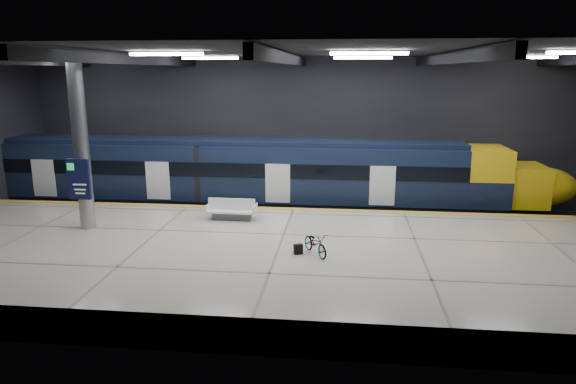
# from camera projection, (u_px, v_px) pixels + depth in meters

# --- Properties ---
(ground) EXTENTS (30.00, 30.00, 0.00)m
(ground) POSITION_uv_depth(u_px,v_px,m) (287.00, 252.00, 21.23)
(ground) COLOR black
(ground) RESTS_ON ground
(room_shell) EXTENTS (30.10, 16.10, 8.05)m
(room_shell) POSITION_uv_depth(u_px,v_px,m) (287.00, 113.00, 19.91)
(room_shell) COLOR black
(room_shell) RESTS_ON ground
(platform) EXTENTS (30.00, 11.00, 1.10)m
(platform) POSITION_uv_depth(u_px,v_px,m) (279.00, 261.00, 18.68)
(platform) COLOR beige
(platform) RESTS_ON ground
(safety_strip) EXTENTS (30.00, 0.40, 0.01)m
(safety_strip) POSITION_uv_depth(u_px,v_px,m) (293.00, 209.00, 23.63)
(safety_strip) COLOR gold
(safety_strip) RESTS_ON platform
(rails) EXTENTS (30.00, 1.52, 0.16)m
(rails) POSITION_uv_depth(u_px,v_px,m) (298.00, 214.00, 26.53)
(rails) COLOR gray
(rails) RESTS_ON ground
(train) EXTENTS (29.40, 2.84, 3.79)m
(train) POSITION_uv_depth(u_px,v_px,m) (258.00, 176.00, 26.29)
(train) COLOR black
(train) RESTS_ON ground
(bench) EXTENTS (2.11, 0.91, 0.92)m
(bench) POSITION_uv_depth(u_px,v_px,m) (232.00, 212.00, 21.94)
(bench) COLOR #595B60
(bench) RESTS_ON platform
(bicycle) EXTENTS (1.26, 1.60, 0.81)m
(bicycle) POSITION_uv_depth(u_px,v_px,m) (316.00, 243.00, 17.70)
(bicycle) COLOR #99999E
(bicycle) RESTS_ON platform
(pannier_bag) EXTENTS (0.35, 0.29, 0.35)m
(pannier_bag) POSITION_uv_depth(u_px,v_px,m) (298.00, 249.00, 17.81)
(pannier_bag) COLOR black
(pannier_bag) RESTS_ON platform
(info_column) EXTENTS (0.90, 0.78, 6.90)m
(info_column) POSITION_uv_depth(u_px,v_px,m) (81.00, 146.00, 20.04)
(info_column) COLOR #9EA0A5
(info_column) RESTS_ON platform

